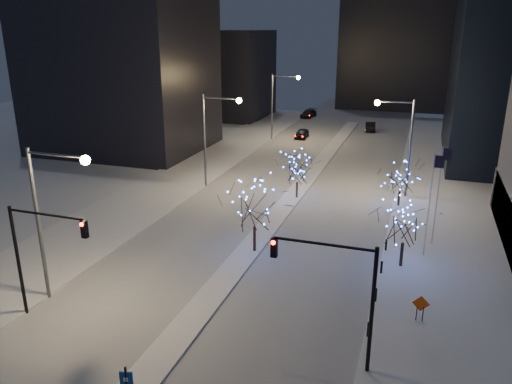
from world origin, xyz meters
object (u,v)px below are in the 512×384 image
at_px(street_lamp_w_near, 50,205).
at_px(construction_sign, 421,306).
at_px(traffic_signal_east, 341,285).
at_px(car_mid, 370,126).
at_px(street_lamp_east, 401,135).
at_px(street_lamp_w_mid, 213,128).
at_px(traffic_signal_west, 37,246).
at_px(holiday_tree_plaza_far, 401,178).
at_px(holiday_tree_plaza_near, 405,223).
at_px(holiday_tree_median_near, 254,206).
at_px(street_lamp_w_far, 279,98).
at_px(car_far, 308,114).
at_px(car_near, 302,134).
at_px(holiday_tree_median_far, 297,169).

relative_size(street_lamp_w_near, construction_sign, 5.98).
relative_size(traffic_signal_east, car_mid, 1.50).
bearing_deg(street_lamp_east, traffic_signal_east, -92.26).
height_order(street_lamp_w_mid, traffic_signal_west, street_lamp_w_mid).
bearing_deg(holiday_tree_plaza_far, holiday_tree_plaza_near, -85.93).
relative_size(street_lamp_east, holiday_tree_median_near, 1.73).
bearing_deg(traffic_signal_west, street_lamp_w_far, 90.55).
xyz_separation_m(street_lamp_east, car_far, (-19.08, 43.15, -5.72)).
bearing_deg(street_lamp_w_mid, car_mid, 70.95).
distance_m(car_near, construction_sign, 51.53).
relative_size(street_lamp_w_near, holiday_tree_plaza_far, 2.06).
height_order(street_lamp_w_near, holiday_tree_plaza_far, street_lamp_w_near).
xyz_separation_m(street_lamp_w_mid, holiday_tree_plaza_far, (19.44, -0.11, -3.52)).
bearing_deg(holiday_tree_plaza_far, street_lamp_w_mid, 179.67).
height_order(street_lamp_w_far, holiday_tree_plaza_near, street_lamp_w_far).
xyz_separation_m(traffic_signal_west, holiday_tree_median_far, (8.94, 26.13, -1.60)).
height_order(car_near, construction_sign, construction_sign).
bearing_deg(holiday_tree_median_near, car_near, 98.60).
xyz_separation_m(holiday_tree_median_far, holiday_tree_plaza_far, (10.00, 0.77, -0.19)).
bearing_deg(street_lamp_w_near, holiday_tree_plaza_far, 52.01).
xyz_separation_m(street_lamp_w_near, holiday_tree_median_far, (9.44, 24.12, -3.33)).
relative_size(street_lamp_w_far, holiday_tree_median_far, 2.13).
height_order(traffic_signal_east, holiday_tree_median_near, traffic_signal_east).
relative_size(street_lamp_east, traffic_signal_west, 1.43).
height_order(car_mid, construction_sign, construction_sign).
xyz_separation_m(traffic_signal_west, holiday_tree_median_near, (8.94, 12.69, -0.90)).
distance_m(street_lamp_w_near, traffic_signal_west, 2.70).
bearing_deg(car_far, holiday_tree_plaza_far, -60.63).
xyz_separation_m(traffic_signal_west, traffic_signal_east, (17.38, 1.00, 0.00)).
bearing_deg(holiday_tree_median_near, street_lamp_w_far, 103.50).
relative_size(street_lamp_w_mid, holiday_tree_plaza_far, 2.06).
distance_m(holiday_tree_median_near, holiday_tree_median_far, 13.46).
bearing_deg(holiday_tree_plaza_far, traffic_signal_east, -93.45).
bearing_deg(construction_sign, traffic_signal_west, -164.41).
xyz_separation_m(car_far, holiday_tree_plaza_far, (19.50, -46.26, 2.25)).
height_order(car_near, car_far, car_far).
bearing_deg(street_lamp_w_mid, car_far, 90.08).
bearing_deg(street_lamp_w_mid, holiday_tree_median_far, -5.31).
bearing_deg(traffic_signal_east, construction_sign, 54.51).
bearing_deg(holiday_tree_plaza_near, street_lamp_east, 94.75).
bearing_deg(holiday_tree_median_near, traffic_signal_east, -54.16).
bearing_deg(holiday_tree_median_near, traffic_signal_west, -125.17).
bearing_deg(car_near, car_far, 98.30).
distance_m(car_near, car_mid, 13.28).
relative_size(car_far, holiday_tree_median_far, 1.07).
bearing_deg(construction_sign, car_near, 109.84).
height_order(street_lamp_east, holiday_tree_median_near, street_lamp_east).
bearing_deg(car_mid, street_lamp_east, 94.65).
bearing_deg(traffic_signal_east, car_mid, 94.73).
height_order(traffic_signal_west, car_far, traffic_signal_west).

